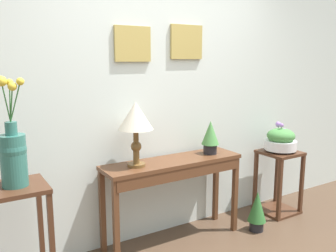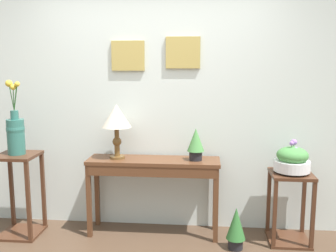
{
  "view_description": "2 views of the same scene",
  "coord_description": "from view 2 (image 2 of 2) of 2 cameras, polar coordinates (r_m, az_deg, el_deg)",
  "views": [
    {
      "loc": [
        -1.66,
        -1.38,
        1.67
      ],
      "look_at": [
        -0.02,
        1.3,
        1.09
      ],
      "focal_mm": 38.05,
      "sensor_mm": 36.0,
      "label": 1
    },
    {
      "loc": [
        0.5,
        -2.48,
        1.73
      ],
      "look_at": [
        0.13,
        1.35,
        1.1
      ],
      "focal_mm": 41.19,
      "sensor_mm": 36.0,
      "label": 2
    }
  ],
  "objects": [
    {
      "name": "console_table",
      "position": [
        3.87,
        -2.23,
        -6.68
      ],
      "size": [
        1.32,
        0.36,
        0.78
      ],
      "color": "#56331E",
      "rests_on": "ground"
    },
    {
      "name": "potted_plant_floor",
      "position": [
        3.77,
        10.02,
        -14.47
      ],
      "size": [
        0.18,
        0.18,
        0.41
      ],
      "color": "black",
      "rests_on": "ground"
    },
    {
      "name": "back_wall_with_art",
      "position": [
        4.03,
        -1.7,
        4.55
      ],
      "size": [
        9.0,
        0.13,
        2.8
      ],
      "color": "silver",
      "rests_on": "ground"
    },
    {
      "name": "planter_bowl_wide_right",
      "position": [
        3.86,
        17.9,
        -4.8
      ],
      "size": [
        0.34,
        0.34,
        0.32
      ],
      "color": "silver",
      "rests_on": "pedestal_stand_right"
    },
    {
      "name": "table_lamp",
      "position": [
        3.85,
        -7.64,
        1.1
      ],
      "size": [
        0.3,
        0.3,
        0.55
      ],
      "color": "brown",
      "rests_on": "console_table"
    },
    {
      "name": "potted_plant_on_console",
      "position": [
        3.79,
        4.13,
        -2.49
      ],
      "size": [
        0.17,
        0.17,
        0.32
      ],
      "color": "black",
      "rests_on": "console_table"
    },
    {
      "name": "flower_vase_tall_left",
      "position": [
        4.06,
        -21.63,
        -0.74
      ],
      "size": [
        0.18,
        0.18,
        0.73
      ],
      "color": "#2D665B",
      "rests_on": "pedestal_stand_left"
    },
    {
      "name": "pedestal_stand_left",
      "position": [
        4.22,
        -21.1,
        -9.48
      ],
      "size": [
        0.39,
        0.39,
        0.84
      ],
      "color": "#472819",
      "rests_on": "ground"
    },
    {
      "name": "pedestal_stand_right",
      "position": [
        4.0,
        17.56,
        -11.43
      ],
      "size": [
        0.39,
        0.39,
        0.7
      ],
      "color": "#472819",
      "rests_on": "ground"
    }
  ]
}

